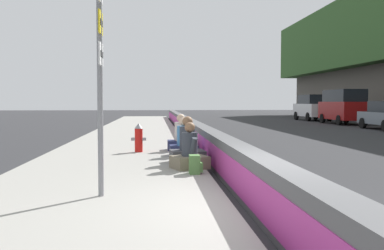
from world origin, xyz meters
TOP-DOWN VIEW (x-y plane):
  - ground_plane at (0.00, 0.00)m, footprint 160.00×160.00m
  - sidewalk_strip at (0.00, 2.65)m, footprint 80.00×4.40m
  - jersey_barrier at (0.00, 0.00)m, footprint 76.00×0.45m
  - route_sign_post at (1.06, 2.49)m, footprint 0.44×0.09m
  - fire_hydrant at (7.29, 2.11)m, footprint 0.26×0.46m
  - seated_person_foreground at (3.88, 0.82)m, footprint 0.87×0.94m
  - seated_person_middle at (4.83, 0.80)m, footprint 0.79×0.91m
  - seated_person_rear at (6.28, 0.80)m, footprint 0.70×0.80m
  - seated_person_far at (7.71, 0.80)m, footprint 0.73×0.83m
  - backpack at (3.13, 0.76)m, footprint 0.32×0.28m
  - parked_car_midline at (25.34, -12.30)m, footprint 5.14×2.19m
  - parked_car_far at (31.61, -12.26)m, footprint 4.82×2.10m

SIDE VIEW (x-z plane):
  - ground_plane at x=0.00m, z-range 0.00..0.00m
  - sidewalk_strip at x=0.00m, z-range 0.00..0.14m
  - backpack at x=3.13m, z-range 0.13..0.53m
  - jersey_barrier at x=0.00m, z-range 0.00..0.85m
  - seated_person_foreground at x=3.88m, z-range -0.06..1.01m
  - seated_person_rear at x=6.28m, z-range -0.06..1.03m
  - seated_person_far at x=7.71m, z-range -0.07..1.07m
  - seated_person_middle at x=4.83m, z-range -0.08..1.09m
  - fire_hydrant at x=7.29m, z-range 0.15..1.03m
  - parked_car_far at x=31.61m, z-range 0.04..2.32m
  - parked_car_midline at x=25.34m, z-range 0.07..2.63m
  - route_sign_post at x=1.06m, z-range 0.43..4.03m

